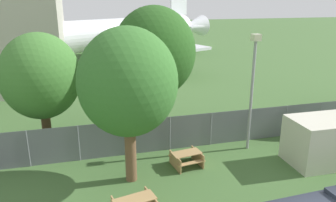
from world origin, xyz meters
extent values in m
cylinder|color=slate|center=(-10.18, 9.84, 1.02)|extent=(0.07, 0.07, 2.03)
cylinder|color=slate|center=(-7.64, 9.84, 1.02)|extent=(0.07, 0.07, 2.03)
cylinder|color=slate|center=(-5.09, 9.84, 1.02)|extent=(0.07, 0.07, 2.03)
cylinder|color=slate|center=(-2.55, 9.84, 1.02)|extent=(0.07, 0.07, 2.03)
cylinder|color=slate|center=(0.00, 9.84, 1.02)|extent=(0.07, 0.07, 2.03)
cylinder|color=slate|center=(2.55, 9.84, 1.02)|extent=(0.07, 0.07, 2.03)
cylinder|color=slate|center=(5.09, 9.84, 1.02)|extent=(0.07, 0.07, 2.03)
cylinder|color=slate|center=(7.64, 9.84, 1.02)|extent=(0.07, 0.07, 2.03)
cube|color=slate|center=(0.00, 9.84, 1.02)|extent=(56.00, 0.01, 2.03)
cylinder|color=silver|center=(-3.22, 37.84, 3.87)|extent=(27.18, 17.83, 3.92)
cone|color=silver|center=(11.53, 46.27, 3.87)|extent=(6.00, 5.49, 3.52)
cube|color=silver|center=(2.26, 31.18, 3.28)|extent=(8.63, 13.66, 0.30)
cylinder|color=#939399|center=(1.59, 33.06, 2.25)|extent=(3.93, 3.28, 1.76)
cube|color=silver|center=(-6.17, 45.94, 3.28)|extent=(11.23, 12.84, 0.30)
cylinder|color=#939399|center=(-4.89, 44.41, 2.25)|extent=(3.93, 3.28, 1.76)
cube|color=silver|center=(8.38, 44.47, 4.26)|extent=(7.00, 9.04, 0.20)
cylinder|color=#2D2D33|center=(-11.42, 33.15, 0.95)|extent=(0.24, 0.24, 1.91)
cylinder|color=#2D2D33|center=(-11.42, 33.15, 0.28)|extent=(0.64, 0.54, 0.56)
cylinder|color=#2D2D33|center=(-0.79, 36.52, 0.95)|extent=(0.24, 0.24, 1.91)
cylinder|color=#2D2D33|center=(-0.79, 36.52, 0.28)|extent=(0.64, 0.54, 0.56)
cylinder|color=#2D2D33|center=(-3.12, 40.60, 0.95)|extent=(0.24, 0.24, 1.91)
cylinder|color=#2D2D33|center=(-3.12, 40.60, 0.28)|extent=(0.64, 0.54, 0.56)
cube|color=beige|center=(5.10, 6.22, 1.24)|extent=(4.04, 2.51, 2.48)
cube|color=tan|center=(-2.22, 7.73, 0.74)|extent=(1.61, 0.97, 0.04)
cube|color=tan|center=(-2.30, 8.29, 0.44)|extent=(1.54, 0.49, 0.04)
cube|color=tan|center=(-2.14, 7.18, 0.44)|extent=(1.54, 0.49, 0.04)
cube|color=tan|center=(-1.57, 7.82, 0.37)|extent=(0.26, 1.39, 0.74)
cube|color=tan|center=(-2.87, 7.64, 0.37)|extent=(0.26, 1.39, 0.74)
cube|color=tan|center=(-5.55, 4.37, 0.74)|extent=(1.83, 1.10, 0.04)
cube|color=tan|center=(-5.66, 4.91, 0.44)|extent=(1.73, 0.63, 0.04)
cube|color=tan|center=(-4.81, 4.52, 0.37)|extent=(0.35, 1.38, 0.74)
cylinder|color=brown|center=(-2.84, 12.28, 1.62)|extent=(0.60, 0.60, 3.24)
ellipsoid|color=#28561E|center=(-2.84, 12.28, 5.36)|extent=(4.99, 4.99, 5.49)
cylinder|color=brown|center=(-9.43, 12.21, 1.20)|extent=(0.53, 0.53, 2.40)
ellipsoid|color=#427A33|center=(-9.43, 12.21, 4.29)|extent=(4.44, 4.44, 4.89)
cylinder|color=brown|center=(-5.24, 7.13, 1.50)|extent=(0.54, 0.54, 3.00)
ellipsoid|color=#38702D|center=(-5.24, 7.13, 4.91)|extent=(4.50, 4.50, 4.94)
cylinder|color=#99999E|center=(1.93, 8.82, 3.15)|extent=(0.16, 0.16, 6.29)
cube|color=beige|center=(1.93, 8.82, 6.47)|extent=(0.44, 0.44, 0.36)
camera|label=1|loc=(-7.23, -6.95, 8.51)|focal=35.00mm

